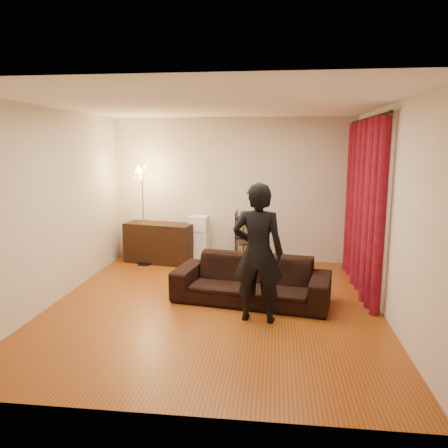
# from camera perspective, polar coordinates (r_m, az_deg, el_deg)

# --- Properties ---
(floor) EXTENTS (5.00, 5.00, 0.00)m
(floor) POSITION_cam_1_polar(r_m,az_deg,el_deg) (6.14, -1.28, -10.63)
(floor) COLOR #904318
(floor) RESTS_ON ground
(ceiling) EXTENTS (5.00, 5.00, 0.00)m
(ceiling) POSITION_cam_1_polar(r_m,az_deg,el_deg) (5.76, -1.39, 15.33)
(ceiling) COLOR white
(ceiling) RESTS_ON ground
(wall_back) EXTENTS (5.00, 0.00, 5.00)m
(wall_back) POSITION_cam_1_polar(r_m,az_deg,el_deg) (8.27, 1.13, 4.42)
(wall_back) COLOR beige
(wall_back) RESTS_ON ground
(wall_front) EXTENTS (5.00, 0.00, 5.00)m
(wall_front) POSITION_cam_1_polar(r_m,az_deg,el_deg) (3.39, -7.35, -4.19)
(wall_front) COLOR beige
(wall_front) RESTS_ON ground
(wall_left) EXTENTS (0.00, 5.00, 5.00)m
(wall_left) POSITION_cam_1_polar(r_m,az_deg,el_deg) (6.51, -21.35, 2.14)
(wall_left) COLOR beige
(wall_left) RESTS_ON ground
(wall_right) EXTENTS (0.00, 5.00, 5.00)m
(wall_right) POSITION_cam_1_polar(r_m,az_deg,el_deg) (5.92, 20.77, 1.42)
(wall_right) COLOR beige
(wall_right) RESTS_ON ground
(curtain_rod) EXTENTS (0.04, 2.65, 0.04)m
(curtain_rod) POSITION_cam_1_polar(r_m,az_deg,el_deg) (6.95, 18.37, 12.97)
(curtain_rod) COLOR black
(curtain_rod) RESTS_ON wall_right
(curtain) EXTENTS (0.22, 2.65, 2.55)m
(curtain) POSITION_cam_1_polar(r_m,az_deg,el_deg) (6.99, 17.61, 2.26)
(curtain) COLOR maroon
(curtain) RESTS_ON ground
(sofa) EXTENTS (2.29, 1.21, 0.63)m
(sofa) POSITION_cam_1_polar(r_m,az_deg,el_deg) (6.22, 3.57, -7.29)
(sofa) COLOR black
(sofa) RESTS_ON ground
(person) EXTENTS (0.68, 0.49, 1.75)m
(person) POSITION_cam_1_polar(r_m,az_deg,el_deg) (5.43, 4.45, -3.77)
(person) COLOR black
(person) RESTS_ON ground
(media_cabinet) EXTENTS (1.35, 0.72, 0.75)m
(media_cabinet) POSITION_cam_1_polar(r_m,az_deg,el_deg) (8.33, -8.43, -2.45)
(media_cabinet) COLOR black
(media_cabinet) RESTS_ON ground
(storage_boxes) EXTENTS (0.39, 0.32, 0.89)m
(storage_boxes) POSITION_cam_1_polar(r_m,az_deg,el_deg) (8.27, -3.23, -1.95)
(storage_boxes) COLOR white
(storage_boxes) RESTS_ON ground
(wire_shelf) EXTENTS (0.54, 0.47, 0.99)m
(wire_shelf) POSITION_cam_1_polar(r_m,az_deg,el_deg) (8.15, 3.18, -1.75)
(wire_shelf) COLOR black
(wire_shelf) RESTS_ON ground
(floor_lamp) EXTENTS (0.35, 0.35, 1.86)m
(floor_lamp) POSITION_cam_1_polar(r_m,az_deg,el_deg) (8.12, -10.50, 1.16)
(floor_lamp) COLOR silver
(floor_lamp) RESTS_ON ground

